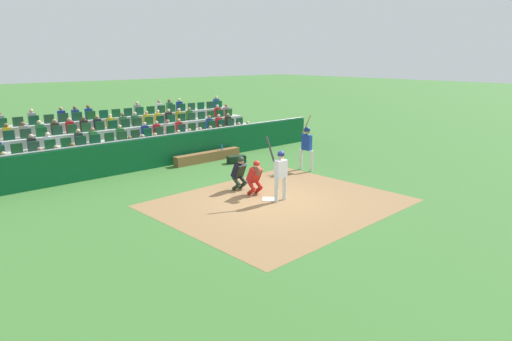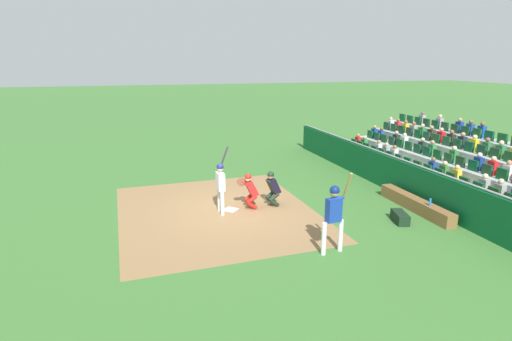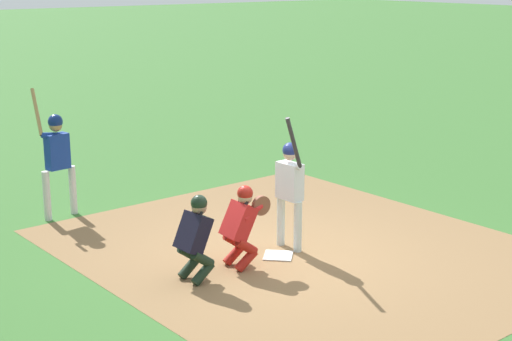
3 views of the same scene
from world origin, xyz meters
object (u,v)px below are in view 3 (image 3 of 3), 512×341
home_plate_umpire (196,234)px  on_deck_batter (57,153)px  home_plate_marker (278,255)px  catcher_crouching (242,222)px  batter_at_plate (290,184)px

home_plate_umpire → on_deck_batter: 4.04m
home_plate_marker → home_plate_umpire: home_plate_umpire is taller
home_plate_umpire → home_plate_marker: bearing=90.8°
catcher_crouching → on_deck_batter: on_deck_batter is taller
home_plate_umpire → on_deck_batter: size_ratio=0.55×
home_plate_umpire → on_deck_batter: bearing=-175.3°
home_plate_marker → on_deck_batter: 4.55m
home_plate_umpire → on_deck_batter: on_deck_batter is taller
home_plate_marker → catcher_crouching: catcher_crouching is taller
home_plate_marker → on_deck_batter: on_deck_batter is taller
catcher_crouching → home_plate_umpire: size_ratio=0.99×
batter_at_plate → home_plate_umpire: size_ratio=1.74×
catcher_crouching → on_deck_batter: size_ratio=0.55×
home_plate_umpire → on_deck_batter: (-4.00, -0.33, 0.49)m
catcher_crouching → on_deck_batter: bearing=-163.6°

